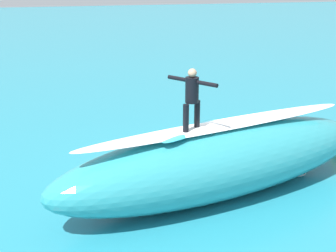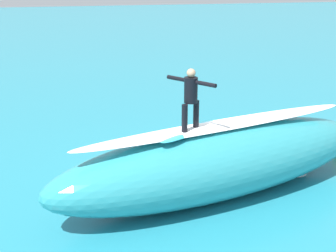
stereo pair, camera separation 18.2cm
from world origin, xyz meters
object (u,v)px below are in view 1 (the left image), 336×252
surfboard_riding (191,131)px  surfboard_paddling (151,146)px  surfer_paddling (148,142)px  surfer_riding (192,95)px

surfboard_riding → surfboard_paddling: bearing=-124.1°
surfboard_riding → surfer_paddling: bearing=-122.4°
surfboard_riding → surfboard_paddling: surfboard_riding is taller
surfboard_paddling → surfer_paddling: surfer_paddling is taller
surfboard_riding → surfer_riding: (0.00, 0.00, 0.90)m
surfboard_riding → surfboard_paddling: (0.27, -3.96, -1.86)m
surfer_riding → surfer_paddling: (0.38, -3.89, -2.59)m
surfer_paddling → surfer_riding: bearing=-117.8°
surfboard_riding → surfer_riding: bearing=25.4°
surfboard_riding → surfer_paddling: 4.25m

